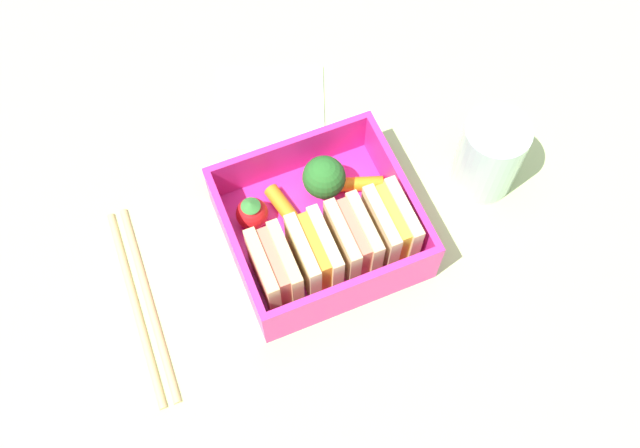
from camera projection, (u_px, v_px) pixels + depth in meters
ground_plane at (320, 242)px, 64.49cm from camera, size 120.00×120.00×2.00cm
bento_tray at (320, 235)px, 63.06cm from camera, size 15.69×14.67×1.20cm
bento_rim at (320, 220)px, 60.53cm from camera, size 15.69×14.67×4.44cm
sandwich_left at (390, 225)px, 59.77cm from camera, size 2.93×5.79×5.46cm
sandwich_center_left at (353, 239)px, 59.18cm from camera, size 2.93×5.79×5.46cm
sandwich_center at (314, 254)px, 58.59cm from camera, size 2.93×5.79×5.46cm
sandwich_center_right at (274, 269)px, 58.00cm from camera, size 2.93×5.79×5.46cm
carrot_stick_far_left at (358, 184)px, 63.92cm from camera, size 4.65×2.69×1.28cm
broccoli_floret at (324, 178)px, 61.85cm from camera, size 3.81×3.81×4.68cm
carrot_stick_left at (287, 211)px, 62.68cm from camera, size 2.42×5.45×1.34cm
strawberry_far_left at (252, 213)px, 61.60cm from camera, size 2.85×2.85×3.45cm
chopstick_pair at (141, 301)px, 60.56cm from camera, size 2.50×18.58×0.70cm
drinking_glass at (487, 152)px, 62.97cm from camera, size 5.73×5.73×7.87cm
folded_napkin at (271, 106)px, 69.69cm from camera, size 13.07×12.67×0.40cm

